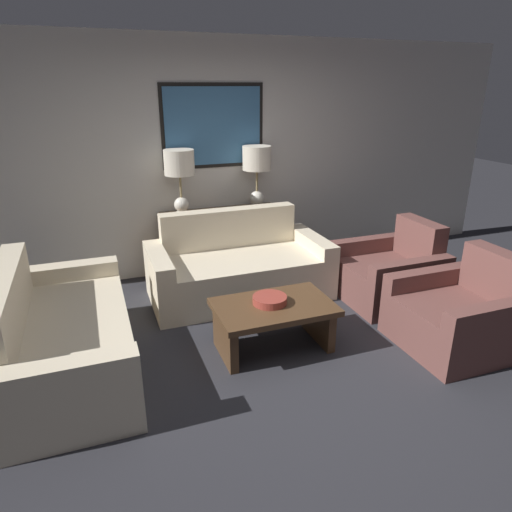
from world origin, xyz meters
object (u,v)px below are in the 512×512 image
decorative_bowl (270,300)px  armchair_near_back_wall (390,274)px  console_table (221,242)px  coffee_table (274,317)px  table_lamp_right (257,164)px  couch_by_back_wall (238,269)px  armchair_near_camera (459,316)px  table_lamp_left (180,169)px  couch_by_side (62,338)px

decorative_bowl → armchair_near_back_wall: 1.63m
console_table → coffee_table: size_ratio=1.38×
console_table → coffee_table: (-0.06, -1.78, -0.09)m
armchair_near_back_wall → table_lamp_right: bearing=128.2°
console_table → armchair_near_back_wall: (1.46, -1.29, -0.11)m
couch_by_back_wall → armchair_near_camera: (1.46, -1.64, -0.02)m
coffee_table → console_table: bearing=87.9°
armchair_near_back_wall → decorative_bowl: bearing=-163.5°
table_lamp_left → armchair_near_camera: size_ratio=0.78×
table_lamp_left → couch_by_side: size_ratio=0.38×
console_table → couch_by_side: bearing=-138.8°
console_table → decorative_bowl: bearing=-92.9°
table_lamp_right → couch_by_back_wall: bearing=-125.2°
table_lamp_right → console_table: bearing=180.0°
couch_by_back_wall → coffee_table: 1.15m
couch_by_back_wall → armchair_near_camera: 2.19m
couch_by_side → armchair_near_back_wall: couch_by_side is taller
coffee_table → armchair_near_camera: size_ratio=1.08×
coffee_table → armchair_near_back_wall: (1.53, 0.49, -0.02)m
couch_by_back_wall → couch_by_side: size_ratio=1.00×
couch_by_back_wall → armchair_near_back_wall: size_ratio=2.05×
armchair_near_back_wall → armchair_near_camera: 0.98m
armchair_near_camera → console_table: bearing=122.7°
couch_by_back_wall → armchair_near_camera: bearing=-48.3°
table_lamp_right → decorative_bowl: size_ratio=2.46×
coffee_table → decorative_bowl: bearing=126.3°
table_lamp_right → armchair_near_back_wall: bearing=-51.8°
couch_by_side → decorative_bowl: couch_by_side is taller
table_lamp_right → couch_by_side: table_lamp_right is taller
table_lamp_right → armchair_near_camera: bearing=-65.9°
couch_by_side → armchair_near_back_wall: size_ratio=2.05×
coffee_table → armchair_near_back_wall: bearing=17.9°
console_table → coffee_table: 1.78m
table_lamp_right → armchair_near_camera: 2.68m
couch_by_back_wall → table_lamp_right: bearing=54.8°
couch_by_back_wall → armchair_near_back_wall: couch_by_back_wall is taller
couch_by_back_wall → decorative_bowl: 1.13m
console_table → table_lamp_right: bearing=0.0°
table_lamp_right → decorative_bowl: table_lamp_right is taller
couch_by_back_wall → decorative_bowl: bearing=-94.5°
console_table → couch_by_back_wall: size_ratio=0.73×
couch_by_back_wall → couch_by_side: (-1.73, -0.88, 0.00)m
couch_by_side → coffee_table: (1.67, -0.26, 0.01)m
table_lamp_right → couch_by_side: size_ratio=0.38×
couch_by_back_wall → armchair_near_camera: size_ratio=2.05×
couch_by_side → decorative_bowl: 1.67m
table_lamp_right → armchair_near_camera: size_ratio=0.78×
console_table → armchair_near_back_wall: 1.95m
decorative_bowl → table_lamp_left: bearing=101.6°
couch_by_back_wall → decorative_bowl: couch_by_back_wall is taller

